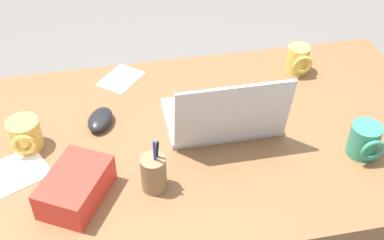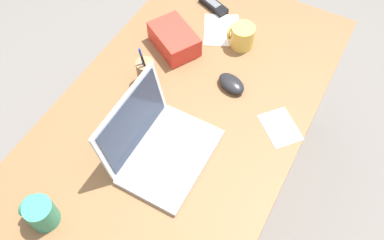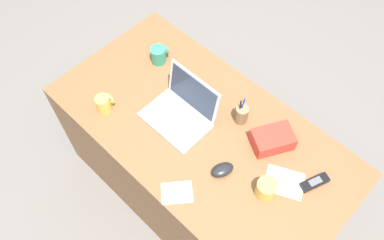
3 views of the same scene
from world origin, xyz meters
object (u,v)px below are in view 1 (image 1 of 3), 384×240
Objects in this scene: coffee_mug_spare at (298,60)px; snack_bag at (76,187)px; laptop at (224,116)px; computer_mouse at (100,119)px; coffee_mug_tall at (365,141)px; pen_holder at (154,173)px; coffee_mug_white at (25,135)px.

coffee_mug_spare is 0.83m from snack_bag.
laptop reaches higher than computer_mouse.
laptop is at bearing -27.24° from coffee_mug_tall.
snack_bag is (0.42, 0.19, -0.01)m from laptop.
computer_mouse is at bearing 12.70° from coffee_mug_spare.
coffee_mug_tall is at bearing 152.76° from laptop.
snack_bag is (0.19, -0.00, -0.01)m from pen_holder.
computer_mouse is at bearing -20.65° from coffee_mug_tall.
snack_bag is at bearing 24.23° from laptop.
coffee_mug_spare is (0.03, -0.41, -0.00)m from coffee_mug_tall.
coffee_mug_spare is at bearing -85.07° from coffee_mug_tall.
coffee_mug_white is at bearing -2.74° from laptop.
coffee_mug_white is at bearing -33.65° from pen_holder.
pen_holder is (0.53, 0.42, 0.00)m from coffee_mug_spare.
coffee_mug_spare is (-0.85, -0.20, 0.00)m from coffee_mug_white.
computer_mouse is (0.35, -0.08, -0.03)m from laptop.
coffee_mug_tall reaches higher than snack_bag.
coffee_mug_white is 0.91m from coffee_mug_tall.
coffee_mug_spare reaches higher than coffee_mug_white.
pen_holder is (0.57, 0.01, 0.00)m from coffee_mug_tall.
coffee_mug_tall reaches higher than computer_mouse.
coffee_mug_spare is 0.68m from pen_holder.
computer_mouse is 0.65× the size of pen_holder.
coffee_mug_tall is at bearing -179.84° from computer_mouse.
snack_bag is (0.76, 0.01, -0.01)m from coffee_mug_tall.
snack_bag is at bearing -0.18° from pen_holder.
pen_holder is (-0.32, 0.21, 0.01)m from coffee_mug_white.
coffee_mug_tall is 1.03× the size of coffee_mug_spare.
pen_holder is at bearing 134.68° from computer_mouse.
computer_mouse is 0.21m from coffee_mug_white.
coffee_mug_white is at bearing 36.55° from computer_mouse.
pen_holder reaches higher than coffee_mug_tall.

